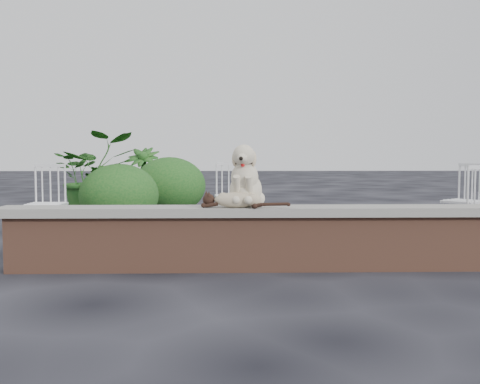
{
  "coord_description": "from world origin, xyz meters",
  "views": [
    {
      "loc": [
        -1.03,
        -4.85,
        1.05
      ],
      "look_at": [
        -0.91,
        0.2,
        0.7
      ],
      "focal_mm": 40.09,
      "sensor_mm": 36.0,
      "label": 1
    }
  ],
  "objects_px": {
    "chair_b": "(230,195)",
    "chair_d": "(464,200)",
    "chair_a": "(46,203)",
    "potted_plant_a": "(94,176)",
    "cat": "(237,199)",
    "potted_plant_b": "(142,179)",
    "dog": "(246,175)",
    "chair_c": "(473,207)"
  },
  "relations": [
    {
      "from": "dog",
      "to": "chair_d",
      "type": "bearing_deg",
      "value": 44.08
    },
    {
      "from": "dog",
      "to": "potted_plant_b",
      "type": "xyz_separation_m",
      "value": [
        -1.8,
        5.32,
        -0.27
      ]
    },
    {
      "from": "dog",
      "to": "chair_b",
      "type": "relative_size",
      "value": 0.61
    },
    {
      "from": "chair_c",
      "to": "potted_plant_a",
      "type": "relative_size",
      "value": 0.66
    },
    {
      "from": "cat",
      "to": "chair_c",
      "type": "bearing_deg",
      "value": 33.31
    },
    {
      "from": "dog",
      "to": "chair_c",
      "type": "distance_m",
      "value": 2.75
    },
    {
      "from": "cat",
      "to": "chair_d",
      "type": "distance_m",
      "value": 3.58
    },
    {
      "from": "chair_b",
      "to": "chair_d",
      "type": "distance_m",
      "value": 3.14
    },
    {
      "from": "chair_b",
      "to": "dog",
      "type": "bearing_deg",
      "value": -92.5
    },
    {
      "from": "chair_d",
      "to": "potted_plant_b",
      "type": "height_order",
      "value": "potted_plant_b"
    },
    {
      "from": "cat",
      "to": "chair_c",
      "type": "height_order",
      "value": "chair_c"
    },
    {
      "from": "chair_d",
      "to": "potted_plant_a",
      "type": "xyz_separation_m",
      "value": [
        -5.17,
        1.82,
        0.24
      ]
    },
    {
      "from": "potted_plant_a",
      "to": "potted_plant_b",
      "type": "xyz_separation_m",
      "value": [
        0.5,
        1.63,
        -0.11
      ]
    },
    {
      "from": "cat",
      "to": "potted_plant_b",
      "type": "xyz_separation_m",
      "value": [
        -1.72,
        5.47,
        -0.06
      ]
    },
    {
      "from": "chair_c",
      "to": "potted_plant_b",
      "type": "relative_size",
      "value": 0.79
    },
    {
      "from": "chair_d",
      "to": "potted_plant_b",
      "type": "relative_size",
      "value": 0.79
    },
    {
      "from": "chair_a",
      "to": "potted_plant_a",
      "type": "height_order",
      "value": "potted_plant_a"
    },
    {
      "from": "cat",
      "to": "dog",
      "type": "bearing_deg",
      "value": 72.94
    },
    {
      "from": "cat",
      "to": "chair_a",
      "type": "bearing_deg",
      "value": 154.06
    },
    {
      "from": "chair_a",
      "to": "potted_plant_b",
      "type": "distance_m",
      "value": 3.81
    },
    {
      "from": "chair_d",
      "to": "chair_a",
      "type": "bearing_deg",
      "value": -123.06
    },
    {
      "from": "chair_b",
      "to": "potted_plant_a",
      "type": "distance_m",
      "value": 2.36
    },
    {
      "from": "cat",
      "to": "chair_d",
      "type": "relative_size",
      "value": 0.99
    },
    {
      "from": "chair_a",
      "to": "potted_plant_a",
      "type": "xyz_separation_m",
      "value": [
        0.06,
        2.13,
        0.24
      ]
    },
    {
      "from": "chair_b",
      "to": "chair_d",
      "type": "relative_size",
      "value": 1.0
    },
    {
      "from": "chair_b",
      "to": "cat",
      "type": "bearing_deg",
      "value": -94.19
    },
    {
      "from": "chair_b",
      "to": "potted_plant_b",
      "type": "height_order",
      "value": "potted_plant_b"
    },
    {
      "from": "chair_d",
      "to": "chair_a",
      "type": "height_order",
      "value": "same"
    },
    {
      "from": "chair_b",
      "to": "chair_d",
      "type": "bearing_deg",
      "value": -22.24
    },
    {
      "from": "chair_c",
      "to": "chair_a",
      "type": "relative_size",
      "value": 1.0
    },
    {
      "from": "chair_a",
      "to": "potted_plant_b",
      "type": "xyz_separation_m",
      "value": [
        0.56,
        3.76,
        0.13
      ]
    },
    {
      "from": "dog",
      "to": "potted_plant_a",
      "type": "distance_m",
      "value": 4.35
    },
    {
      "from": "dog",
      "to": "cat",
      "type": "xyz_separation_m",
      "value": [
        -0.08,
        -0.15,
        -0.21
      ]
    },
    {
      "from": "dog",
      "to": "chair_d",
      "type": "xyz_separation_m",
      "value": [
        2.87,
        1.87,
        -0.4
      ]
    },
    {
      "from": "cat",
      "to": "potted_plant_b",
      "type": "relative_size",
      "value": 0.77
    },
    {
      "from": "dog",
      "to": "chair_b",
      "type": "bearing_deg",
      "value": 103.64
    },
    {
      "from": "chair_b",
      "to": "potted_plant_a",
      "type": "bearing_deg",
      "value": 152.35
    },
    {
      "from": "chair_b",
      "to": "chair_a",
      "type": "xyz_separation_m",
      "value": [
        -2.23,
        -1.23,
        0.0
      ]
    },
    {
      "from": "chair_d",
      "to": "potted_plant_b",
      "type": "distance_m",
      "value": 5.81
    },
    {
      "from": "cat",
      "to": "chair_b",
      "type": "relative_size",
      "value": 0.99
    },
    {
      "from": "chair_b",
      "to": "potted_plant_a",
      "type": "height_order",
      "value": "potted_plant_a"
    },
    {
      "from": "chair_b",
      "to": "chair_a",
      "type": "distance_m",
      "value": 2.55
    }
  ]
}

